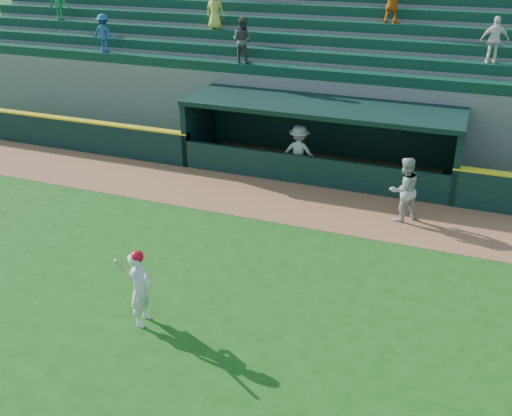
% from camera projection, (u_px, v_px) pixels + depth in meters
% --- Properties ---
extents(ground, '(120.00, 120.00, 0.00)m').
position_uv_depth(ground, '(232.00, 283.00, 13.74)').
color(ground, '#184D13').
rests_on(ground, ground).
extents(warning_track, '(40.00, 3.00, 0.01)m').
position_uv_depth(warning_track, '(294.00, 203.00, 17.86)').
color(warning_track, brown).
rests_on(warning_track, ground).
extents(field_wall_left, '(15.50, 0.30, 1.20)m').
position_uv_depth(field_wall_left, '(17.00, 127.00, 22.98)').
color(field_wall_left, black).
rests_on(field_wall_left, ground).
extents(wall_stripe_left, '(15.50, 0.32, 0.06)m').
position_uv_depth(wall_stripe_left, '(14.00, 112.00, 22.71)').
color(wall_stripe_left, yellow).
rests_on(wall_stripe_left, field_wall_left).
extents(dugout_player_front, '(1.19, 1.18, 1.94)m').
position_uv_depth(dugout_player_front, '(404.00, 189.00, 16.42)').
color(dugout_player_front, '#A9A8A3').
rests_on(dugout_player_front, ground).
extents(dugout_player_inside, '(1.25, 0.75, 1.89)m').
position_uv_depth(dugout_player_inside, '(299.00, 152.00, 19.31)').
color(dugout_player_inside, '#A7A6A1').
rests_on(dugout_player_inside, ground).
extents(dugout, '(9.40, 2.80, 2.46)m').
position_uv_depth(dugout, '(322.00, 133.00, 19.90)').
color(dugout, slate).
rests_on(dugout, ground).
extents(stands, '(34.50, 6.29, 7.56)m').
position_uv_depth(stands, '(352.00, 76.00, 23.29)').
color(stands, slate).
rests_on(stands, ground).
extents(batter_at_plate, '(0.51, 0.82, 1.78)m').
position_uv_depth(batter_at_plate, '(140.00, 287.00, 11.99)').
color(batter_at_plate, silver).
rests_on(batter_at_plate, ground).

